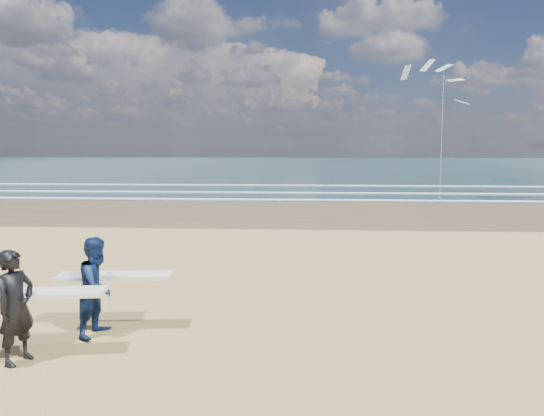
{
  "coord_description": "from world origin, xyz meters",
  "views": [
    {
      "loc": [
        5.3,
        -8.37,
        3.61
      ],
      "look_at": [
        4.41,
        6.0,
        1.71
      ],
      "focal_mm": 32.0,
      "sensor_mm": 36.0,
      "label": 1
    }
  ],
  "objects": [
    {
      "name": "foam_breakers",
      "position": [
        20.0,
        28.1,
        0.05
      ],
      "size": [
        220.0,
        11.7,
        0.05
      ],
      "color": "white",
      "rests_on": "ground"
    },
    {
      "name": "surfer_near",
      "position": [
        0.64,
        -0.92,
        0.97
      ],
      "size": [
        2.25,
        1.18,
        1.91
      ],
      "color": "black",
      "rests_on": "ground"
    },
    {
      "name": "surfer_far",
      "position": [
        1.47,
        0.33,
        0.95
      ],
      "size": [
        2.24,
        1.25,
        1.89
      ],
      "color": "#0C1E47",
      "rests_on": "ground"
    },
    {
      "name": "kite_1",
      "position": [
        15.14,
        26.96,
        5.53
      ],
      "size": [
        5.44,
        4.7,
        10.19
      ],
      "color": "slate",
      "rests_on": "ground"
    },
    {
      "name": "ocean",
      "position": [
        20.0,
        72.0,
        0.01
      ],
      "size": [
        220.0,
        100.0,
        0.02
      ],
      "primitive_type": "cube",
      "color": "#1A343B",
      "rests_on": "ground"
    }
  ]
}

